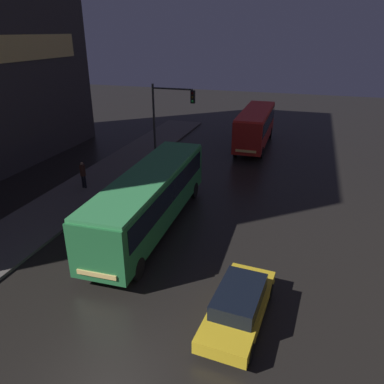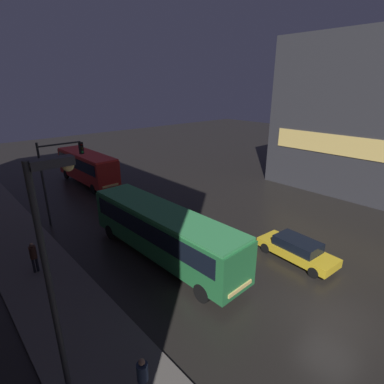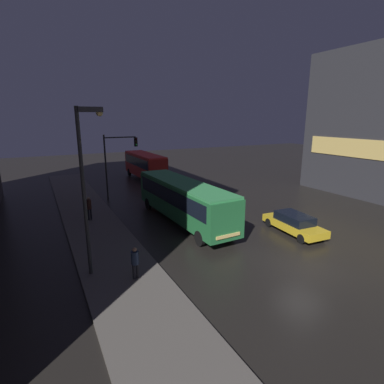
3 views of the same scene
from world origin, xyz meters
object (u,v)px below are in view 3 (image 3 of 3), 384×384
at_px(pedestrian_mid, 135,260).
at_px(street_lamp_sidewalk, 87,169).
at_px(bus_far, 145,164).
at_px(bus_near, 183,197).
at_px(car_taxi, 294,223).
at_px(pedestrian_near, 89,206).
at_px(traffic_light_main, 117,156).

bearing_deg(pedestrian_mid, street_lamp_sidewalk, -77.01).
xyz_separation_m(bus_far, street_lamp_sidewalk, (-10.44, -22.46, 3.49)).
height_order(bus_near, car_taxi, bus_near).
relative_size(bus_near, pedestrian_near, 6.50).
height_order(bus_near, traffic_light_main, traffic_light_main).
relative_size(bus_near, bus_far, 1.21).
bearing_deg(pedestrian_mid, bus_near, -165.19).
xyz_separation_m(bus_far, car_taxi, (3.01, -22.93, -1.34)).
relative_size(car_taxi, pedestrian_mid, 2.96).
xyz_separation_m(bus_near, bus_far, (2.88, 17.30, 0.09)).
bearing_deg(bus_near, car_taxi, 134.69).
distance_m(pedestrian_near, pedestrian_mid, 10.19).
bearing_deg(street_lamp_sidewalk, bus_near, 34.35).
height_order(car_taxi, street_lamp_sidewalk, street_lamp_sidewalk).
bearing_deg(pedestrian_mid, car_taxi, 151.30).
relative_size(bus_far, car_taxi, 2.01).
distance_m(pedestrian_mid, traffic_light_main, 16.78).
height_order(traffic_light_main, street_lamp_sidewalk, street_lamp_sidewalk).
height_order(pedestrian_near, pedestrian_mid, pedestrian_near).
bearing_deg(street_lamp_sidewalk, pedestrian_near, 82.43).
height_order(bus_near, bus_far, bus_far).
distance_m(pedestrian_mid, street_lamp_sidewalk, 4.98).
height_order(bus_far, car_taxi, bus_far).
bearing_deg(pedestrian_near, car_taxi, -156.70).
bearing_deg(pedestrian_near, bus_far, -64.10).
relative_size(pedestrian_near, traffic_light_main, 0.29).
relative_size(bus_near, car_taxi, 2.43).
relative_size(bus_near, pedestrian_mid, 7.19).
relative_size(pedestrian_mid, traffic_light_main, 0.26).
height_order(car_taxi, pedestrian_mid, pedestrian_mid).
bearing_deg(car_taxi, traffic_light_main, -56.39).
relative_size(pedestrian_near, pedestrian_mid, 1.11).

